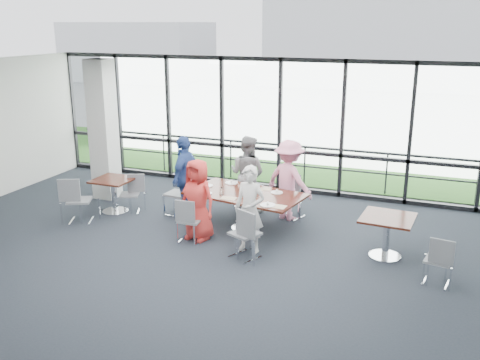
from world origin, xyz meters
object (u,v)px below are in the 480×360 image
(chair_main_fr, at_px, (292,197))
(chair_main_end, at_px, (178,194))
(main_table, at_px, (245,198))
(diner_far_right, at_px, (289,180))
(chair_main_nl, at_px, (190,220))
(diner_far_left, at_px, (247,174))
(chair_spare_lb, at_px, (130,195))
(diner_near_right, at_px, (250,209))
(chair_main_fl, at_px, (249,186))
(side_table_left, at_px, (113,185))
(chair_main_nr, at_px, (245,234))
(diner_end, at_px, (185,177))
(side_table_right, at_px, (387,223))
(chair_spare_r, at_px, (438,260))
(diner_near_left, at_px, (198,200))
(structural_column, at_px, (103,130))
(chair_spare_la, at_px, (80,200))

(chair_main_fr, relative_size, chair_main_end, 0.94)
(main_table, relative_size, chair_main_end, 2.57)
(diner_far_right, distance_m, chair_main_nl, 2.32)
(diner_far_left, bearing_deg, chair_spare_lb, 33.13)
(diner_near_right, xyz_separation_m, chair_main_fl, (-0.84, 2.22, -0.31))
(chair_main_end, bearing_deg, side_table_left, -69.92)
(side_table_left, bearing_deg, chair_main_nr, -19.02)
(diner_far_right, bearing_deg, chair_main_end, 36.68)
(diner_near_right, relative_size, diner_far_left, 0.95)
(diner_end, xyz_separation_m, chair_main_fl, (1.04, 1.02, -0.39))
(chair_main_nr, bearing_deg, chair_main_end, 168.44)
(side_table_left, height_order, diner_far_right, diner_far_right)
(chair_main_nr, distance_m, chair_main_end, 2.63)
(side_table_right, xyz_separation_m, chair_spare_r, (0.87, -0.73, -0.24))
(diner_far_left, xyz_separation_m, diner_far_right, (0.98, -0.16, 0.01))
(chair_main_nr, relative_size, chair_main_end, 0.97)
(diner_near_left, bearing_deg, diner_near_right, 2.33)
(diner_near_right, height_order, chair_main_fl, diner_near_right)
(chair_spare_r, bearing_deg, chair_main_end, 175.59)
(side_table_right, relative_size, chair_main_end, 1.00)
(diner_near_left, bearing_deg, chair_main_end, 145.26)
(side_table_right, relative_size, chair_main_fl, 0.97)
(chair_main_fr, bearing_deg, main_table, 73.36)
(chair_main_fl, bearing_deg, chair_spare_r, 172.79)
(diner_far_right, bearing_deg, side_table_right, 171.37)
(diner_near_right, xyz_separation_m, chair_main_fr, (0.24, 1.95, -0.35))
(chair_main_nl, relative_size, chair_main_fl, 0.85)
(diner_near_right, height_order, chair_main_fr, diner_near_right)
(chair_spare_lb, bearing_deg, side_table_left, -5.66)
(side_table_right, bearing_deg, structural_column, 170.31)
(side_table_right, relative_size, chair_spare_lb, 1.17)
(diner_far_left, height_order, chair_main_nl, diner_far_left)
(diner_far_right, bearing_deg, chair_main_nr, 107.48)
(main_table, distance_m, chair_main_nl, 1.23)
(chair_main_nl, height_order, chair_spare_lb, chair_main_nl)
(chair_spare_lb, height_order, chair_spare_r, chair_spare_lb)
(side_table_right, distance_m, diner_near_left, 3.45)
(diner_end, bearing_deg, diner_near_left, 36.45)
(chair_main_fl, relative_size, chair_spare_r, 1.22)
(chair_main_nr, xyz_separation_m, chair_spare_lb, (-3.16, 1.31, -0.06))
(structural_column, xyz_separation_m, chair_main_end, (2.12, -0.49, -1.13))
(chair_main_end, relative_size, chair_spare_la, 1.00)
(side_table_left, xyz_separation_m, chair_spare_la, (-0.31, -0.76, -0.15))
(diner_far_left, xyz_separation_m, chair_main_nl, (-0.40, -1.98, -0.42))
(chair_main_fl, bearing_deg, chair_main_nr, 131.93)
(chair_main_end, bearing_deg, diner_near_left, 48.50)
(chair_main_fr, distance_m, chair_spare_r, 3.61)
(chair_main_fr, height_order, chair_spare_r, chair_main_fr)
(chair_main_end, height_order, chair_spare_lb, chair_main_end)
(chair_main_nl, bearing_deg, diner_end, 116.76)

